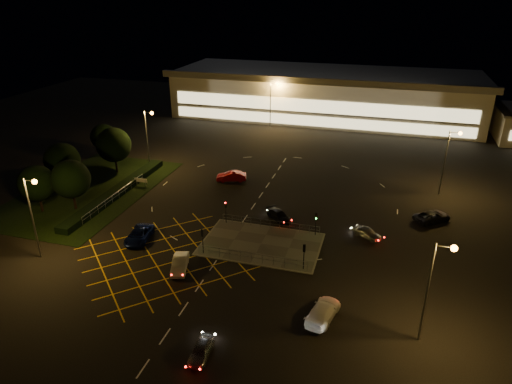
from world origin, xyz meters
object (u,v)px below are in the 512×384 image
(signal_sw, at_px, (203,236))
(signal_nw, at_px, (226,207))
(car_left_blue, at_px, (139,235))
(car_east_grey, at_px, (432,216))
(car_near_silver, at_px, (201,350))
(car_queue_white, at_px, (180,264))
(car_circ_red, at_px, (231,176))
(car_far_dkgrey, at_px, (279,215))
(car_approach_white, at_px, (323,311))
(car_right_silver, at_px, (367,233))
(signal_se, at_px, (304,252))
(signal_ne, at_px, (316,219))

(signal_sw, height_order, signal_nw, same)
(car_left_blue, xyz_separation_m, car_east_grey, (35.33, 15.60, -0.02))
(car_near_silver, bearing_deg, car_queue_white, 118.39)
(car_circ_red, relative_size, car_east_grey, 0.92)
(car_far_dkgrey, bearing_deg, car_near_silver, -137.79)
(car_circ_red, relative_size, car_approach_white, 0.91)
(car_right_silver, height_order, car_east_grey, car_east_grey)
(car_near_silver, relative_size, car_left_blue, 0.72)
(car_far_dkgrey, xyz_separation_m, car_right_silver, (11.80, -1.55, 0.03))
(car_queue_white, xyz_separation_m, car_east_grey, (27.68, 20.09, -0.00))
(car_far_dkgrey, distance_m, car_east_grey, 20.60)
(signal_se, distance_m, car_right_silver, 11.50)
(car_left_blue, distance_m, car_approach_white, 25.55)
(car_east_grey, bearing_deg, car_approach_white, 115.19)
(signal_se, height_order, car_approach_white, signal_se)
(signal_nw, bearing_deg, car_approach_white, -45.25)
(car_near_silver, relative_size, car_far_dkgrey, 0.87)
(signal_nw, relative_size, car_near_silver, 0.83)
(car_queue_white, bearing_deg, signal_nw, 67.29)
(car_queue_white, bearing_deg, car_approach_white, -29.25)
(car_circ_red, bearing_deg, car_east_grey, 61.50)
(car_near_silver, distance_m, car_far_dkgrey, 26.31)
(car_queue_white, xyz_separation_m, car_circ_red, (-2.90, 25.84, 0.07))
(signal_se, height_order, signal_nw, same)
(signal_nw, xyz_separation_m, car_far_dkgrey, (6.54, 3.01, -1.73))
(signal_sw, height_order, car_circ_red, signal_sw)
(car_queue_white, distance_m, car_circ_red, 26.01)
(signal_nw, xyz_separation_m, car_queue_white, (-1.25, -11.75, -1.64))
(signal_se, bearing_deg, car_left_blue, -2.00)
(car_near_silver, xyz_separation_m, car_queue_white, (-7.34, 11.55, 0.08))
(car_left_blue, height_order, car_right_silver, car_left_blue)
(signal_ne, relative_size, car_circ_red, 0.65)
(signal_ne, relative_size, car_east_grey, 0.60)
(car_approach_white, bearing_deg, car_far_dkgrey, -51.92)
(car_queue_white, height_order, car_approach_white, car_approach_white)
(signal_nw, bearing_deg, car_east_grey, 17.51)
(signal_nw, height_order, car_left_blue, signal_nw)
(signal_se, relative_size, car_east_grey, 0.60)
(car_left_blue, bearing_deg, car_far_dkgrey, 24.67)
(signal_ne, xyz_separation_m, car_far_dkgrey, (-5.46, 3.01, -1.73))
(signal_se, distance_m, car_near_silver, 16.51)
(signal_nw, distance_m, car_right_silver, 18.48)
(car_near_silver, bearing_deg, signal_nw, 100.61)
(signal_sw, distance_m, car_left_blue, 9.07)
(signal_sw, bearing_deg, signal_nw, -90.00)
(signal_se, distance_m, car_queue_white, 13.87)
(car_queue_white, relative_size, car_circ_red, 0.91)
(car_right_silver, bearing_deg, signal_ne, 136.82)
(signal_ne, bearing_deg, car_queue_white, -138.43)
(car_far_dkgrey, height_order, car_east_grey, car_east_grey)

